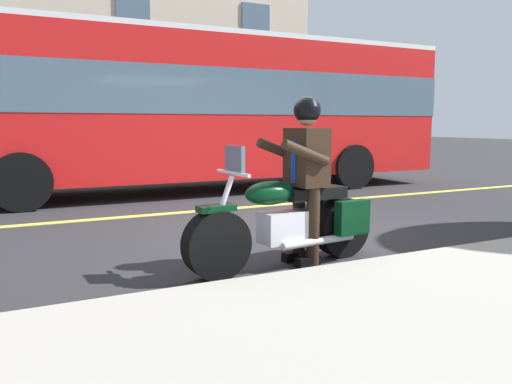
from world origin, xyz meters
TOP-DOWN VIEW (x-y plane):
  - ground_plane at (0.00, 0.00)m, footprint 80.00×80.00m
  - lane_center_stripe at (0.00, -2.00)m, footprint 60.00×0.16m
  - motorcycle_main at (0.56, 1.43)m, footprint 2.22×0.74m
  - rider_main at (0.37, 1.41)m, footprint 0.66×0.59m
  - bus_near at (-0.56, -4.50)m, footprint 11.05×2.70m

SIDE VIEW (x-z plane):
  - ground_plane at x=0.00m, z-range 0.00..0.00m
  - lane_center_stripe at x=0.00m, z-range 0.00..0.01m
  - motorcycle_main at x=0.56m, z-range -0.18..1.08m
  - rider_main at x=0.37m, z-range 0.17..1.91m
  - bus_near at x=-0.56m, z-range 0.22..3.52m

